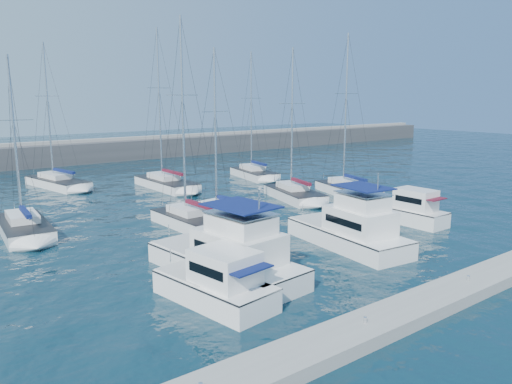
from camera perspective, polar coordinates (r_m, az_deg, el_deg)
ground at (r=34.75m, az=7.04°, el=-5.74°), size 220.00×220.00×0.00m
breakwater at (r=79.70m, az=-20.12°, el=3.89°), size 160.00×6.00×4.45m
dock at (r=28.32m, az=23.04°, el=-9.84°), size 40.00×2.20×0.60m
dock_cleat_near_port at (r=21.98m, az=12.37°, el=-14.08°), size 0.16×0.16×0.25m
dock_cleat_centre at (r=28.18m, az=23.10°, el=-9.03°), size 0.16×0.16×0.25m
motor_yacht_port_outer at (r=24.56m, az=-4.39°, el=-10.55°), size 3.72×6.75×3.20m
motor_yacht_port_inner at (r=27.79m, az=-3.02°, el=-7.52°), size 4.76×10.35×4.69m
motor_yacht_stbd_inner at (r=33.65m, az=10.90°, el=-4.41°), size 4.39×9.53×4.69m
motor_yacht_stbd_outer at (r=41.29m, az=17.10°, el=-2.11°), size 2.38×6.44×3.20m
sailboat_mid_a at (r=40.00m, az=-24.97°, el=-3.72°), size 3.72×8.24×13.11m
sailboat_mid_b at (r=38.77m, az=-7.50°, el=-3.15°), size 3.30×7.42×16.03m
sailboat_mid_c at (r=40.19m, az=-3.94°, el=-2.60°), size 3.82×6.86×13.91m
sailboat_mid_d at (r=48.65m, az=4.42°, el=-0.23°), size 5.06×8.36×14.73m
sailboat_mid_e at (r=51.64m, az=10.39°, el=0.30°), size 5.11×8.72×16.30m
sailboat_back_a at (r=59.14m, az=-21.73°, el=1.02°), size 4.83×9.85×15.88m
sailboat_back_b at (r=55.22m, az=-10.23°, el=0.98°), size 3.27×9.50×17.31m
sailboat_back_c at (r=61.29m, az=-0.22°, el=2.14°), size 4.46×8.26×15.44m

